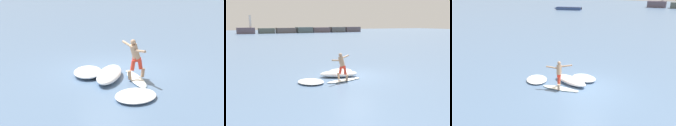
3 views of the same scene
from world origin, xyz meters
The scene contains 6 objects.
ground_plane centered at (0.00, 0.00, 0.00)m, with size 200.00×200.00×0.00m, color slate.
surfboard centered at (-1.32, -0.85, 0.04)m, with size 2.21×0.81×0.21m.
surfer centered at (-1.39, -0.79, 0.96)m, with size 1.35×0.89×1.54m.
wave_foam_at_tail centered at (-3.17, -0.57, 0.09)m, with size 1.94×1.95×0.19m.
wave_foam_at_nose centered at (-1.16, 0.16, 0.19)m, with size 2.45×1.44×0.39m.
wave_foam_beside centered at (-0.67, 0.99, 0.14)m, with size 1.63×1.24×0.29m.
Camera 1 is at (-12.56, 0.87, 3.91)m, focal length 50.00 mm.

